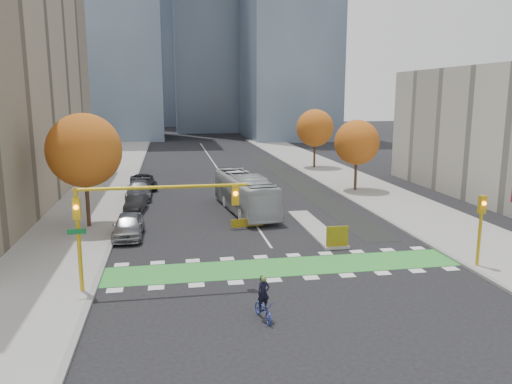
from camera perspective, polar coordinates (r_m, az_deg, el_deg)
name	(u,v)px	position (r m, az deg, el deg)	size (l,w,h in m)	color
ground	(291,276)	(26.85, 3.99, -9.58)	(300.00, 300.00, 0.00)	black
sidewalk_west	(85,204)	(45.95, -18.93, -1.33)	(7.00, 120.00, 0.15)	gray
sidewalk_east	(377,194)	(49.42, 13.69, -0.20)	(7.00, 120.00, 0.15)	gray
curb_west	(127,203)	(45.52, -14.57, -1.20)	(0.30, 120.00, 0.16)	gray
curb_east	(343,195)	(48.13, 9.87, -0.35)	(0.30, 120.00, 0.16)	gray
bike_crossing	(284,267)	(28.21, 3.26, -8.52)	(20.00, 3.00, 0.01)	green
centre_line	(217,168)	(65.35, -4.43, 2.71)	(0.15, 70.00, 0.01)	silver
bike_lane_paint	(292,179)	(56.84, 4.10, 1.46)	(2.50, 50.00, 0.01)	black
median_island	(315,228)	(36.11, 6.75, -4.06)	(1.60, 10.00, 0.16)	gray
hazard_board	(337,236)	(31.52, 9.27, -5.02)	(1.40, 0.12, 1.30)	yellow
tree_west	(84,150)	(37.04, -19.03, 4.51)	(5.20, 5.20, 8.22)	#332114
tree_east_near	(357,142)	(50.00, 11.45, 5.57)	(4.40, 4.40, 7.08)	#332114
tree_east_far	(315,128)	(65.23, 6.76, 7.27)	(4.80, 4.80, 7.65)	#332114
traffic_signal_west	(133,210)	(24.53, -13.88, -2.02)	(8.53, 0.56, 5.20)	#BF9914
traffic_signal_east	(481,220)	(29.85, 24.31, -2.94)	(0.35, 0.43, 4.10)	#BF9914
cyclist	(263,305)	(21.73, 0.86, -12.81)	(0.97, 1.80, 1.97)	navy
bus	(245,193)	(40.77, -1.26, -0.11)	(2.62, 11.18, 3.11)	#B1B7B9
parked_car_a	(128,226)	(34.61, -14.38, -3.74)	(1.93, 4.81, 1.64)	gray
parked_car_b	(136,203)	(42.34, -13.58, -1.23)	(1.41, 4.05, 1.33)	black
parked_car_c	(139,190)	(47.21, -13.23, 0.21)	(2.28, 5.60, 1.63)	#4F4E53
parked_car_d	(143,182)	(52.13, -12.76, 1.14)	(2.41, 5.23, 1.45)	black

